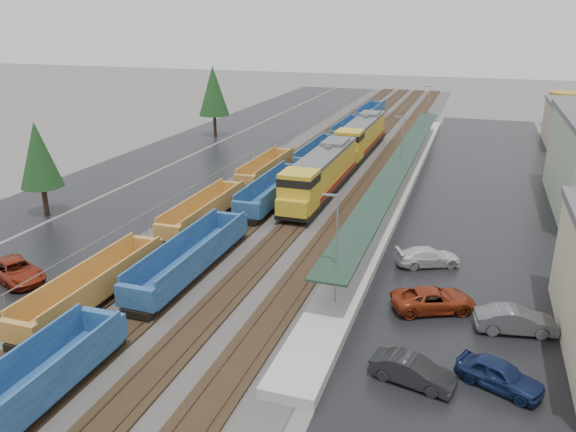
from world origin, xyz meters
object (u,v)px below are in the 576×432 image
(parked_car_east_a, at_px, (412,371))
(parked_car_east_d, at_px, (500,375))
(well_string_blue, at_px, (274,192))
(parked_car_east_b, at_px, (433,300))
(locomotive_trail, at_px, (361,136))
(parked_car_west_c, at_px, (16,271))
(parked_car_east_e, at_px, (516,321))
(well_string_yellow, at_px, (94,287))
(parked_car_east_c, at_px, (428,257))
(storage_tank, at_px, (565,110))
(locomotive_lead, at_px, (321,174))

(parked_car_east_a, height_order, parked_car_east_d, parked_car_east_d)
(well_string_blue, relative_size, parked_car_east_b, 22.63)
(locomotive_trail, distance_m, parked_car_west_c, 49.92)
(parked_car_east_e, bearing_deg, parked_car_east_b, 65.98)
(locomotive_trail, height_order, parked_car_west_c, locomotive_trail)
(parked_car_east_b, distance_m, parked_car_east_d, 8.26)
(well_string_yellow, distance_m, parked_car_west_c, 7.59)
(parked_car_west_c, distance_m, parked_car_east_c, 30.61)
(parked_car_east_c, relative_size, parked_car_east_d, 1.11)
(parked_car_east_e, bearing_deg, storage_tank, -18.69)
(parked_car_east_b, distance_m, parked_car_east_c, 7.13)
(storage_tank, relative_size, parked_car_east_a, 1.35)
(parked_car_east_a, bearing_deg, parked_car_east_d, -63.63)
(parked_car_east_a, distance_m, parked_car_east_b, 8.31)
(locomotive_lead, relative_size, well_string_blue, 0.18)
(well_string_yellow, xyz_separation_m, storage_tank, (37.32, 80.49, 1.85))
(locomotive_lead, xyz_separation_m, parked_car_east_a, (13.17, -29.54, -1.84))
(well_string_blue, relative_size, parked_car_west_c, 22.18)
(locomotive_lead, distance_m, well_string_yellow, 28.56)
(parked_car_east_b, height_order, parked_car_east_d, parked_car_east_d)
(parked_car_east_b, xyz_separation_m, parked_car_east_d, (3.94, -7.26, 0.00))
(locomotive_lead, distance_m, parked_car_east_a, 32.39)
(parked_car_west_c, bearing_deg, locomotive_trail, 5.70)
(locomotive_lead, distance_m, locomotive_trail, 21.00)
(parked_car_east_e, bearing_deg, parked_car_east_d, 159.97)
(locomotive_lead, relative_size, parked_car_east_e, 4.51)
(storage_tank, height_order, parked_car_east_d, storage_tank)
(well_string_yellow, height_order, well_string_blue, well_string_blue)
(well_string_blue, distance_m, parked_car_east_b, 24.95)
(well_string_blue, bearing_deg, parked_car_east_a, -56.61)
(parked_car_east_a, bearing_deg, well_string_yellow, 96.88)
(parked_car_east_a, bearing_deg, storage_tank, 1.64)
(well_string_yellow, xyz_separation_m, parked_car_west_c, (-7.52, 0.97, -0.36))
(locomotive_trail, distance_m, parked_car_east_a, 52.26)
(storage_tank, xyz_separation_m, parked_car_east_c, (-16.78, -67.28, -2.26))
(locomotive_lead, relative_size, parked_car_east_b, 3.97)
(locomotive_lead, bearing_deg, well_string_yellow, -106.29)
(well_string_blue, height_order, parked_car_east_d, well_string_blue)
(parked_car_west_c, relative_size, parked_car_east_e, 1.16)
(storage_tank, relative_size, parked_car_east_c, 1.21)
(well_string_yellow, bearing_deg, locomotive_lead, 73.71)
(parked_car_east_c, bearing_deg, locomotive_trail, -5.03)
(parked_car_west_c, bearing_deg, parked_car_east_a, -72.40)
(parked_car_west_c, xyz_separation_m, parked_car_east_c, (28.05, 12.24, -0.05))
(locomotive_trail, height_order, parked_car_east_e, locomotive_trail)
(parked_car_east_d, bearing_deg, locomotive_trail, 43.43)
(parked_car_east_e, bearing_deg, parked_car_west_c, 86.17)
(storage_tank, distance_m, parked_car_east_a, 84.23)
(well_string_yellow, height_order, storage_tank, storage_tank)
(locomotive_lead, bearing_deg, well_string_blue, -138.97)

